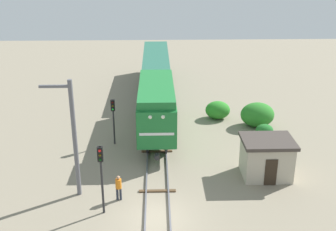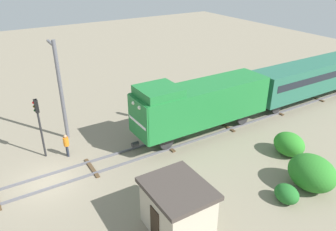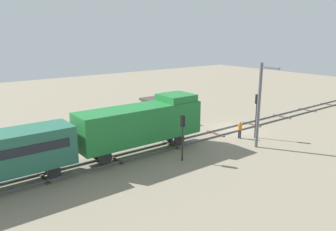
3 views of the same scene
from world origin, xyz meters
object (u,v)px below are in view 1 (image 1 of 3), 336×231
at_px(worker_near_track, 119,186).
at_px(traffic_signal_mid, 113,114).
at_px(locomotive, 156,105).
at_px(catenary_mast, 74,136).
at_px(traffic_signal_near, 101,168).
at_px(passenger_car_leading, 156,66).
at_px(relay_hut, 267,157).

bearing_deg(worker_near_track, traffic_signal_mid, -81.62).
bearing_deg(locomotive, catenary_mast, -119.32).
height_order(traffic_signal_near, traffic_signal_mid, traffic_signal_near).
distance_m(passenger_car_leading, worker_near_track, 23.28).
xyz_separation_m(locomotive, traffic_signal_near, (-3.20, -11.14, 0.25)).
xyz_separation_m(passenger_car_leading, catenary_mast, (-5.06, -22.35, 1.55)).
distance_m(traffic_signal_near, relay_hut, 11.60).
bearing_deg(catenary_mast, locomotive, 60.68).
xyz_separation_m(locomotive, worker_near_track, (-2.40, -9.77, -1.78)).
bearing_deg(traffic_signal_near, locomotive, 73.97).
xyz_separation_m(passenger_car_leading, traffic_signal_mid, (-3.40, -14.94, 0.12)).
distance_m(locomotive, worker_near_track, 10.22).
xyz_separation_m(traffic_signal_near, worker_near_track, (0.80, 1.37, -2.02)).
height_order(passenger_car_leading, relay_hut, passenger_car_leading).
bearing_deg(worker_near_track, traffic_signal_near, 61.08).
height_order(traffic_signal_near, catenary_mast, catenary_mast).
relative_size(passenger_car_leading, catenary_mast, 1.83).
distance_m(passenger_car_leading, relay_hut, 21.68).
xyz_separation_m(locomotive, passenger_car_leading, (0.00, 13.34, -0.25)).
distance_m(passenger_car_leading, traffic_signal_near, 24.69).
bearing_deg(traffic_signal_near, relay_hut, 21.27).
xyz_separation_m(traffic_signal_mid, worker_near_track, (1.00, -8.17, -1.65)).
bearing_deg(locomotive, traffic_signal_near, -106.03).
distance_m(locomotive, catenary_mast, 10.42).
bearing_deg(passenger_car_leading, worker_near_track, -95.93).
height_order(worker_near_track, catenary_mast, catenary_mast).
xyz_separation_m(passenger_car_leading, traffic_signal_near, (-3.20, -24.48, 0.49)).
height_order(passenger_car_leading, worker_near_track, passenger_car_leading).
bearing_deg(catenary_mast, relay_hut, 9.23).
bearing_deg(catenary_mast, traffic_signal_mid, 77.35).
height_order(traffic_signal_mid, worker_near_track, traffic_signal_mid).
distance_m(traffic_signal_mid, relay_hut, 12.22).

